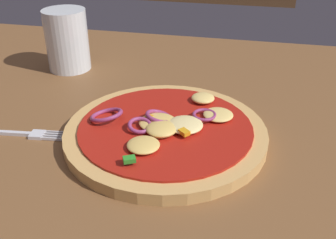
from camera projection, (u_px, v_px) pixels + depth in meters
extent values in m
cube|color=brown|center=(176.00, 151.00, 0.53)|extent=(1.19, 0.87, 0.04)
cylinder|color=tan|center=(165.00, 135.00, 0.52)|extent=(0.27, 0.27, 0.02)
cylinder|color=#A81C11|center=(165.00, 129.00, 0.51)|extent=(0.23, 0.23, 0.00)
ellipsoid|color=#E5BC60|center=(158.00, 123.00, 0.51)|extent=(0.05, 0.05, 0.01)
ellipsoid|color=#E5BC60|center=(143.00, 145.00, 0.47)|extent=(0.04, 0.04, 0.01)
ellipsoid|color=#EFCC72|center=(203.00, 98.00, 0.57)|extent=(0.03, 0.03, 0.01)
ellipsoid|color=#F4DB8E|center=(185.00, 126.00, 0.50)|extent=(0.05, 0.05, 0.01)
ellipsoid|color=#EFCC72|center=(218.00, 115.00, 0.53)|extent=(0.04, 0.04, 0.01)
ellipsoid|color=#E5BC60|center=(161.00, 129.00, 0.50)|extent=(0.04, 0.04, 0.01)
ellipsoid|color=#E5BC60|center=(161.00, 131.00, 0.50)|extent=(0.03, 0.03, 0.01)
torus|color=#93386B|center=(204.00, 115.00, 0.53)|extent=(0.04, 0.04, 0.00)
torus|color=#93386B|center=(140.00, 125.00, 0.50)|extent=(0.05, 0.05, 0.01)
torus|color=#93386B|center=(106.00, 116.00, 0.52)|extent=(0.06, 0.06, 0.02)
torus|color=#93386B|center=(159.00, 117.00, 0.52)|extent=(0.05, 0.05, 0.02)
cube|color=orange|center=(184.00, 132.00, 0.49)|extent=(0.02, 0.02, 0.01)
cube|color=orange|center=(149.00, 118.00, 0.52)|extent=(0.01, 0.01, 0.00)
cube|color=#2D8C28|center=(129.00, 159.00, 0.44)|extent=(0.02, 0.01, 0.01)
cube|color=silver|center=(37.00, 135.00, 0.53)|extent=(0.02, 0.02, 0.01)
cube|color=silver|center=(55.00, 139.00, 0.52)|extent=(0.04, 0.01, 0.00)
cube|color=silver|center=(56.00, 137.00, 0.52)|extent=(0.04, 0.01, 0.00)
cube|color=silver|center=(57.00, 135.00, 0.53)|extent=(0.04, 0.01, 0.00)
cube|color=silver|center=(59.00, 133.00, 0.53)|extent=(0.04, 0.01, 0.00)
cylinder|color=silver|center=(67.00, 40.00, 0.71)|extent=(0.08, 0.08, 0.11)
cylinder|color=gold|center=(69.00, 55.00, 0.72)|extent=(0.07, 0.07, 0.05)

